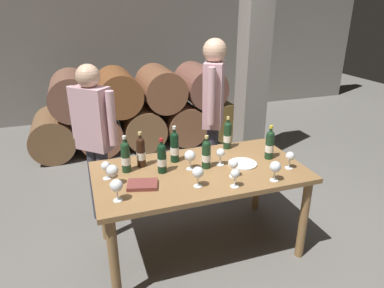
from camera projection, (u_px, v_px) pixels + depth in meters
ground_plane at (199, 246)px, 3.08m from camera, size 14.00×14.00×0.00m
cellar_back_wall at (121, 40)px, 6.23m from camera, size 10.00×0.24×2.80m
barrel_stack at (140, 109)px, 5.15m from camera, size 3.12×0.90×1.15m
stone_pillar at (253, 64)px, 4.38m from camera, size 0.32×0.32×2.60m
dining_table at (200, 180)px, 2.83m from camera, size 1.70×0.90×0.76m
wine_bottle_0 at (270, 144)px, 2.95m from camera, size 0.07×0.07×0.30m
wine_bottle_1 at (228, 135)px, 3.16m from camera, size 0.07×0.07×0.31m
wine_bottle_2 at (206, 154)px, 2.79m from camera, size 0.07×0.07×0.28m
wine_bottle_3 at (126, 156)px, 2.72m from camera, size 0.07×0.07×0.31m
wine_bottle_4 at (175, 147)px, 2.89m from camera, size 0.07×0.07×0.32m
wine_bottle_5 at (162, 158)px, 2.71m from camera, size 0.07×0.07×0.29m
wine_bottle_6 at (141, 152)px, 2.81m from camera, size 0.07×0.07×0.30m
wine_glass_0 at (190, 156)px, 2.76m from camera, size 0.09×0.09×0.17m
wine_glass_1 at (235, 174)px, 2.50m from camera, size 0.07×0.07×0.14m
wine_glass_2 at (275, 167)px, 2.58m from camera, size 0.09×0.09×0.16m
wine_glass_3 at (112, 171)px, 2.52m from camera, size 0.09×0.09×0.16m
wine_glass_4 at (106, 167)px, 2.61m from camera, size 0.07×0.07×0.15m
wine_glass_5 at (198, 173)px, 2.50m from camera, size 0.09×0.09×0.16m
wine_glass_6 at (221, 153)px, 2.84m from camera, size 0.07×0.07×0.15m
wine_glass_7 at (234, 165)px, 2.65m from camera, size 0.07×0.07×0.15m
wine_glass_8 at (290, 157)px, 2.78m from camera, size 0.07×0.07×0.15m
wine_glass_9 at (116, 186)px, 2.31m from camera, size 0.09×0.09×0.16m
tasting_notebook at (143, 185)px, 2.54m from camera, size 0.25×0.21×0.03m
serving_plate at (242, 164)px, 2.88m from camera, size 0.24×0.24×0.01m
sommelier_presenting at (213, 107)px, 3.46m from camera, size 0.31×0.44×1.72m
taster_seated_left at (94, 133)px, 3.13m from camera, size 0.38×0.36×1.54m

